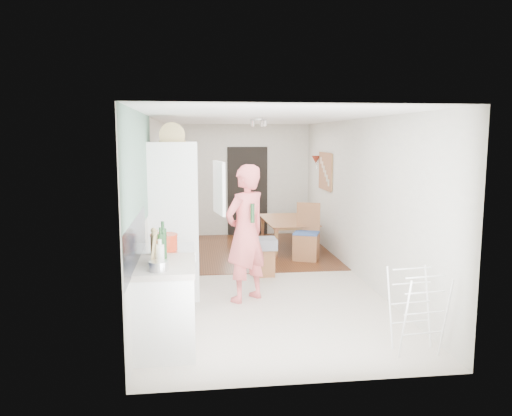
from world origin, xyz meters
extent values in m
cube|color=silver|center=(0.00, 0.00, 0.00)|extent=(3.20, 7.00, 0.01)
cube|color=#5C2E16|center=(0.00, 1.85, 0.01)|extent=(3.20, 3.30, 0.01)
cube|color=gray|center=(-1.59, -2.00, 1.85)|extent=(0.02, 3.00, 1.30)
cube|color=black|center=(-1.59, -2.55, 1.15)|extent=(0.02, 1.90, 0.50)
cube|color=black|center=(0.20, 3.48, 1.00)|extent=(0.90, 0.04, 2.00)
cube|color=white|center=(-1.30, -2.55, 0.43)|extent=(0.60, 0.90, 0.86)
cube|color=beige|center=(-1.30, -2.55, 0.89)|extent=(0.62, 0.92, 0.06)
cube|color=white|center=(-1.30, -1.80, 0.44)|extent=(0.60, 0.60, 0.88)
cube|color=silver|center=(-1.30, -1.80, 0.90)|extent=(0.60, 0.60, 0.04)
cube|color=white|center=(-1.27, -0.78, 1.07)|extent=(0.66, 0.66, 2.15)
cube|color=white|center=(-0.66, -1.08, 1.55)|extent=(0.14, 0.56, 0.70)
cube|color=white|center=(-0.96, -0.78, 1.55)|extent=(0.02, 0.52, 0.66)
cube|color=tan|center=(1.58, 1.90, 1.55)|extent=(0.03, 0.90, 0.70)
cube|color=olive|center=(1.57, 1.90, 1.55)|extent=(0.00, 0.94, 0.74)
cone|color=maroon|center=(1.54, 2.55, 1.75)|extent=(0.18, 0.18, 0.16)
imported|color=#E76364|center=(-0.31, -1.09, 1.10)|extent=(0.95, 0.91, 2.19)
imported|color=olive|center=(0.89, 2.02, 0.25)|extent=(0.84, 1.44, 0.50)
cube|color=gray|center=(0.11, 0.06, 0.53)|extent=(0.38, 0.38, 0.17)
cylinder|color=red|center=(-1.34, -1.92, 1.01)|extent=(0.38, 0.38, 0.19)
cylinder|color=silver|center=(-1.34, -2.84, 0.97)|extent=(0.23, 0.23, 0.10)
cylinder|color=#1D4420|center=(-0.23, -1.25, 1.23)|extent=(0.05, 0.05, 0.25)
cylinder|color=#1D4420|center=(-1.33, -2.34, 1.08)|extent=(0.09, 0.09, 0.33)
cylinder|color=#1D4420|center=(-1.35, -2.40, 1.06)|extent=(0.08, 0.08, 0.28)
cylinder|color=silver|center=(-1.34, -2.64, 1.03)|extent=(0.10, 0.10, 0.22)
cylinder|color=tan|center=(-1.45, -2.03, 1.03)|extent=(0.06, 0.06, 0.22)
cylinder|color=tan|center=(-1.44, -2.15, 1.02)|extent=(0.06, 0.06, 0.20)
camera|label=1|loc=(-0.98, -7.66, 2.21)|focal=35.00mm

